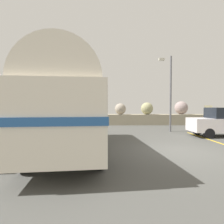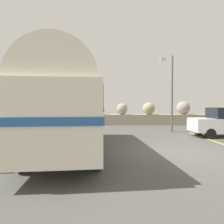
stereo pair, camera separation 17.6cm
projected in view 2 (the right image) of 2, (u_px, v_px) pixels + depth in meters
The scene contains 4 objects.
ground at pixel (180, 152), 7.99m from camera, with size 32.00×26.00×0.02m.
breakwater at pixel (137, 118), 19.75m from camera, with size 31.36×2.14×2.49m.
vintage_coach at pixel (71, 104), 8.28m from camera, with size 3.31×8.79×3.70m.
lamp_post at pixel (171, 89), 14.25m from camera, with size 0.83×0.82×5.79m.
Camera 2 is at (-2.90, -7.94, 1.97)m, focal length 29.90 mm.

